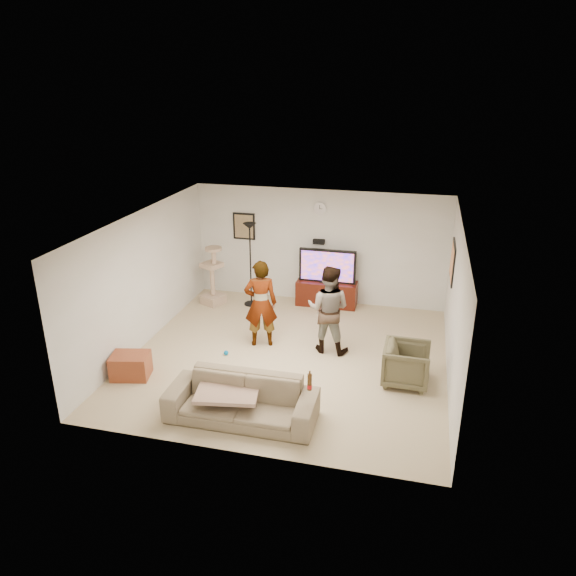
% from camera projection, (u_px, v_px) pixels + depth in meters
% --- Properties ---
extents(floor, '(5.50, 5.50, 0.02)m').
position_uv_depth(floor, '(289.00, 357.00, 9.83)').
color(floor, tan).
rests_on(floor, ground).
extents(ceiling, '(5.50, 5.50, 0.02)m').
position_uv_depth(ceiling, '(289.00, 221.00, 8.91)').
color(ceiling, silver).
rests_on(ceiling, wall_back).
extents(wall_back, '(5.50, 0.04, 2.50)m').
position_uv_depth(wall_back, '(319.00, 247.00, 11.85)').
color(wall_back, silver).
rests_on(wall_back, floor).
extents(wall_front, '(5.50, 0.04, 2.50)m').
position_uv_depth(wall_front, '(236.00, 371.00, 6.89)').
color(wall_front, silver).
rests_on(wall_front, floor).
extents(wall_left, '(0.04, 5.50, 2.50)m').
position_uv_depth(wall_left, '(143.00, 279.00, 9.99)').
color(wall_left, silver).
rests_on(wall_left, floor).
extents(wall_right, '(0.04, 5.50, 2.50)m').
position_uv_depth(wall_right, '(455.00, 308.00, 8.75)').
color(wall_right, silver).
rests_on(wall_right, floor).
extents(wall_clock, '(0.26, 0.04, 0.26)m').
position_uv_depth(wall_clock, '(320.00, 208.00, 11.51)').
color(wall_clock, silver).
rests_on(wall_clock, wall_back).
extents(wall_speaker, '(0.25, 0.10, 0.10)m').
position_uv_depth(wall_speaker, '(319.00, 242.00, 11.75)').
color(wall_speaker, black).
rests_on(wall_speaker, wall_back).
extents(picture_back, '(0.42, 0.03, 0.52)m').
position_uv_depth(picture_back, '(244.00, 226.00, 12.09)').
color(picture_back, '#826D4E').
rests_on(picture_back, wall_back).
extents(picture_right, '(0.03, 0.78, 0.62)m').
position_uv_depth(picture_right, '(452.00, 262.00, 10.11)').
color(picture_right, '#FF955F').
rests_on(picture_right, wall_right).
extents(tv_stand, '(1.31, 0.45, 0.55)m').
position_uv_depth(tv_stand, '(327.00, 293.00, 11.94)').
color(tv_stand, '#381008').
rests_on(tv_stand, floor).
extents(console_box, '(0.40, 0.30, 0.07)m').
position_uv_depth(console_box, '(328.00, 311.00, 11.64)').
color(console_box, silver).
rests_on(console_box, floor).
extents(tv, '(1.23, 0.08, 0.73)m').
position_uv_depth(tv, '(327.00, 266.00, 11.70)').
color(tv, black).
rests_on(tv, tv_stand).
extents(tv_screen, '(1.13, 0.01, 0.64)m').
position_uv_depth(tv_screen, '(327.00, 267.00, 11.66)').
color(tv_screen, '#D8561B').
rests_on(tv_screen, tv).
extents(floor_lamp, '(0.32, 0.32, 1.83)m').
position_uv_depth(floor_lamp, '(251.00, 265.00, 11.74)').
color(floor_lamp, black).
rests_on(floor_lamp, floor).
extents(cat_tree, '(0.56, 0.56, 1.32)m').
position_uv_depth(cat_tree, '(212.00, 275.00, 11.87)').
color(cat_tree, tan).
rests_on(cat_tree, floor).
extents(person_left, '(0.70, 0.56, 1.66)m').
position_uv_depth(person_left, '(261.00, 304.00, 9.99)').
color(person_left, gray).
rests_on(person_left, floor).
extents(person_right, '(0.84, 0.68, 1.63)m').
position_uv_depth(person_right, '(328.00, 309.00, 9.78)').
color(person_right, navy).
rests_on(person_right, floor).
extents(sofa, '(2.20, 0.87, 0.64)m').
position_uv_depth(sofa, '(242.00, 400.00, 7.96)').
color(sofa, '#756750').
rests_on(sofa, floor).
extents(throw_blanket, '(1.00, 0.84, 0.06)m').
position_uv_depth(throw_blanket, '(228.00, 391.00, 7.96)').
color(throw_blanket, tan).
rests_on(throw_blanket, sofa).
extents(beer_bottle, '(0.06, 0.06, 0.25)m').
position_uv_depth(beer_bottle, '(310.00, 382.00, 7.57)').
color(beer_bottle, '#472A10').
rests_on(beer_bottle, sofa).
extents(armchair, '(0.76, 0.74, 0.68)m').
position_uv_depth(armchair, '(406.00, 364.00, 8.88)').
color(armchair, '#4D4832').
rests_on(armchair, floor).
extents(side_table, '(0.70, 0.58, 0.41)m').
position_uv_depth(side_table, '(131.00, 366.00, 9.12)').
color(side_table, brown).
rests_on(side_table, floor).
extents(toy_ball, '(0.09, 0.09, 0.09)m').
position_uv_depth(toy_ball, '(226.00, 353.00, 9.88)').
color(toy_ball, '#0463A9').
rests_on(toy_ball, floor).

